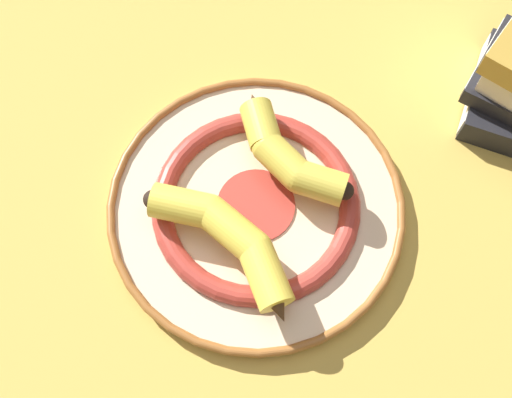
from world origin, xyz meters
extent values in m
plane|color=gold|center=(0.00, 0.00, 0.00)|extent=(2.80, 2.80, 0.00)
cylinder|color=beige|center=(-0.03, 0.01, 0.01)|extent=(0.34, 0.34, 0.01)
torus|color=#AD382D|center=(-0.03, 0.01, 0.02)|extent=(0.24, 0.24, 0.02)
cylinder|color=#AD382D|center=(-0.03, 0.01, 0.02)|extent=(0.09, 0.09, 0.00)
torus|color=#995B28|center=(-0.03, 0.01, 0.02)|extent=(0.35, 0.35, 0.01)
cylinder|color=gold|center=(0.03, -0.06, 0.05)|extent=(0.07, 0.06, 0.04)
cylinder|color=gold|center=(-0.02, -0.04, 0.05)|extent=(0.06, 0.04, 0.04)
cylinder|color=gold|center=(-0.08, -0.05, 0.05)|extent=(0.07, 0.06, 0.04)
sphere|color=gold|center=(0.00, -0.05, 0.05)|extent=(0.04, 0.04, 0.04)
sphere|color=gold|center=(-0.05, -0.04, 0.05)|extent=(0.04, 0.04, 0.04)
cone|color=#472D19|center=(0.05, -0.07, 0.05)|extent=(0.05, 0.04, 0.03)
sphere|color=black|center=(-0.10, -0.07, 0.05)|extent=(0.02, 0.02, 0.02)
cylinder|color=yellow|center=(-0.11, 0.07, 0.05)|extent=(0.08, 0.06, 0.04)
cylinder|color=yellow|center=(-0.04, 0.06, 0.05)|extent=(0.07, 0.04, 0.04)
cylinder|color=yellow|center=(0.02, 0.07, 0.05)|extent=(0.08, 0.07, 0.04)
sphere|color=yellow|center=(-0.08, 0.05, 0.05)|extent=(0.04, 0.04, 0.04)
sphere|color=yellow|center=(-0.01, 0.06, 0.05)|extent=(0.04, 0.04, 0.04)
cone|color=#472D19|center=(-0.14, 0.08, 0.05)|extent=(0.04, 0.04, 0.03)
sphere|color=black|center=(0.05, 0.09, 0.05)|extent=(0.02, 0.02, 0.02)
camera|label=1|loc=(-0.21, 0.19, 0.67)|focal=42.00mm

